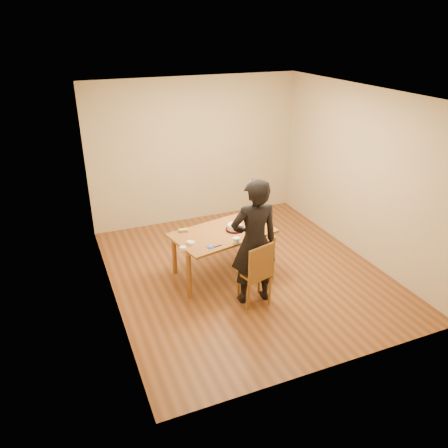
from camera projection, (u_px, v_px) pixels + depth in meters
name	position (u px, v px, depth m)	size (l,w,h in m)	color
room_shell	(237.00, 183.00, 6.54)	(4.00, 4.50, 2.70)	brown
dining_table	(223.00, 233.00, 6.41)	(1.45, 0.86, 0.04)	brown
dining_chair	(254.00, 273.00, 5.93)	(0.37, 0.37, 0.04)	brown
cake_plate	(234.00, 230.00, 6.46)	(0.26, 0.26, 0.02)	#B90C3A
cake	(235.00, 227.00, 6.44)	(0.21, 0.21, 0.07)	white
frosting_dome	(235.00, 224.00, 6.42)	(0.21, 0.21, 0.03)	white
frosting_tub	(236.00, 240.00, 6.07)	(0.09, 0.09, 0.08)	white
frosting_lid	(210.00, 247.00, 5.97)	(0.11, 0.11, 0.01)	#193FA5
frosting_dollop	(210.00, 246.00, 5.97)	(0.04, 0.04, 0.02)	white
ramekin_green	(183.00, 248.00, 5.91)	(0.09, 0.09, 0.04)	white
ramekin_yellow	(191.00, 243.00, 6.04)	(0.09, 0.09, 0.04)	white
ramekin_multi	(189.00, 243.00, 6.06)	(0.08, 0.08, 0.04)	white
candy_box_pink	(184.00, 231.00, 6.42)	(0.13, 0.06, 0.02)	#D23177
candy_box_green	(183.00, 230.00, 6.41)	(0.12, 0.06, 0.02)	green
spatula	(216.00, 247.00, 5.98)	(0.17, 0.02, 0.01)	black
person	(254.00, 242.00, 5.78)	(0.65, 0.43, 1.79)	black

